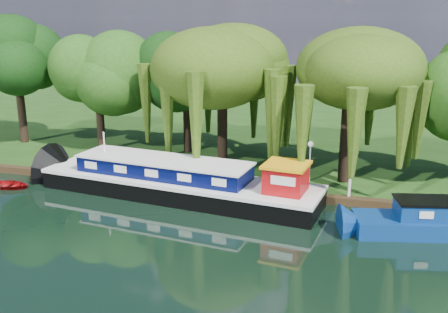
% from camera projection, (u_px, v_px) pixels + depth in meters
% --- Properties ---
extents(ground, '(120.00, 120.00, 0.00)m').
position_uv_depth(ground, '(269.00, 264.00, 21.52)').
color(ground, black).
extents(far_bank, '(120.00, 52.00, 0.45)m').
position_uv_depth(far_bank, '(330.00, 116.00, 52.97)').
color(far_bank, '#19370F').
rests_on(far_bank, ground).
extents(dutch_barge, '(17.41, 5.87, 3.60)m').
position_uv_depth(dutch_barge, '(180.00, 182.00, 29.46)').
color(dutch_barge, black).
rests_on(dutch_barge, ground).
extents(red_dinghy, '(2.80, 2.06, 0.56)m').
position_uv_depth(red_dinghy, '(9.00, 188.00, 31.19)').
color(red_dinghy, '#970B0D').
rests_on(red_dinghy, ground).
extents(willow_left, '(7.49, 7.49, 8.97)m').
position_uv_depth(willow_left, '(222.00, 69.00, 33.46)').
color(willow_left, black).
rests_on(willow_left, far_bank).
extents(willow_right, '(6.94, 6.94, 8.45)m').
position_uv_depth(willow_right, '(350.00, 82.00, 29.43)').
color(willow_right, black).
rests_on(willow_right, far_bank).
extents(tree_far_left, '(5.35, 5.35, 8.63)m').
position_uv_depth(tree_far_left, '(97.00, 73.00, 36.77)').
color(tree_far_left, black).
rests_on(tree_far_left, far_bank).
extents(tree_far_back, '(5.40, 5.40, 9.09)m').
position_uv_depth(tree_far_back, '(16.00, 64.00, 39.23)').
color(tree_far_back, black).
rests_on(tree_far_back, far_bank).
extents(tree_far_mid, '(4.95, 4.95, 8.10)m').
position_uv_depth(tree_far_mid, '(186.00, 78.00, 36.32)').
color(tree_far_mid, black).
rests_on(tree_far_mid, far_bank).
extents(lamppost, '(0.36, 0.36, 2.56)m').
position_uv_depth(lamppost, '(310.00, 151.00, 30.47)').
color(lamppost, silver).
rests_on(lamppost, far_bank).
extents(mooring_posts, '(19.16, 0.16, 1.00)m').
position_uv_depth(mooring_posts, '(288.00, 182.00, 29.18)').
color(mooring_posts, silver).
rests_on(mooring_posts, far_bank).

